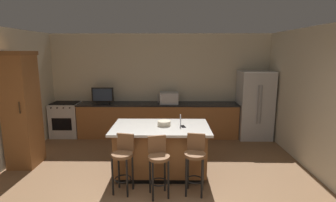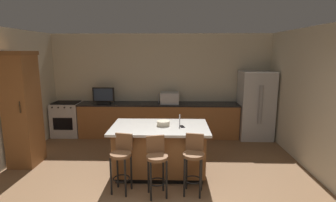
# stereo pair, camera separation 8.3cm
# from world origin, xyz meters

# --- Properties ---
(wall_back) EXTENTS (6.41, 0.12, 2.73)m
(wall_back) POSITION_xyz_m (0.00, 4.19, 1.36)
(wall_back) COLOR beige
(wall_back) RESTS_ON ground_plane
(wall_left) EXTENTS (0.12, 4.59, 2.73)m
(wall_left) POSITION_xyz_m (-3.00, 2.10, 1.36)
(wall_left) COLOR beige
(wall_left) RESTS_ON ground_plane
(wall_right) EXTENTS (0.12, 4.59, 2.73)m
(wall_right) POSITION_xyz_m (3.00, 2.10, 1.36)
(wall_right) COLOR beige
(wall_right) RESTS_ON ground_plane
(counter_back) EXTENTS (4.21, 0.62, 0.90)m
(counter_back) POSITION_xyz_m (-0.05, 3.81, 0.45)
(counter_back) COLOR brown
(counter_back) RESTS_ON ground_plane
(kitchen_island) EXTENTS (1.76, 1.06, 0.92)m
(kitchen_island) POSITION_xyz_m (0.10, 1.61, 0.47)
(kitchen_island) COLOR black
(kitchen_island) RESTS_ON ground_plane
(refrigerator) EXTENTS (0.83, 0.77, 1.76)m
(refrigerator) POSITION_xyz_m (2.48, 3.75, 0.88)
(refrigerator) COLOR #B7BABF
(refrigerator) RESTS_ON ground_plane
(range_oven) EXTENTS (0.73, 0.63, 0.92)m
(range_oven) POSITION_xyz_m (-2.53, 3.81, 0.46)
(range_oven) COLOR #B7BABF
(range_oven) RESTS_ON ground_plane
(cabinet_tower) EXTENTS (0.54, 0.65, 2.27)m
(cabinet_tower) POSITION_xyz_m (-2.63, 1.98, 1.18)
(cabinet_tower) COLOR brown
(cabinet_tower) RESTS_ON ground_plane
(microwave) EXTENTS (0.48, 0.36, 0.29)m
(microwave) POSITION_xyz_m (0.24, 3.81, 1.05)
(microwave) COLOR #B7BABF
(microwave) RESTS_ON counter_back
(tv_monitor) EXTENTS (0.56, 0.16, 0.43)m
(tv_monitor) POSITION_xyz_m (-1.50, 3.76, 1.10)
(tv_monitor) COLOR black
(tv_monitor) RESTS_ON counter_back
(sink_faucet_back) EXTENTS (0.02, 0.02, 0.24)m
(sink_faucet_back) POSITION_xyz_m (-0.05, 3.91, 1.02)
(sink_faucet_back) COLOR #B2B2B7
(sink_faucet_back) RESTS_ON counter_back
(sink_faucet_island) EXTENTS (0.02, 0.02, 0.22)m
(sink_faucet_island) POSITION_xyz_m (0.47, 1.61, 1.03)
(sink_faucet_island) COLOR #B2B2B7
(sink_faucet_island) RESTS_ON kitchen_island
(bar_stool_left) EXTENTS (0.35, 0.37, 0.95)m
(bar_stool_left) POSITION_xyz_m (-0.48, 0.96, 0.57)
(bar_stool_left) COLOR brown
(bar_stool_left) RESTS_ON ground_plane
(bar_stool_center) EXTENTS (0.35, 0.37, 0.95)m
(bar_stool_center) POSITION_xyz_m (0.10, 0.86, 0.57)
(bar_stool_center) COLOR brown
(bar_stool_center) RESTS_ON ground_plane
(bar_stool_right) EXTENTS (0.34, 0.36, 0.96)m
(bar_stool_right) POSITION_xyz_m (0.68, 0.94, 0.58)
(bar_stool_right) COLOR brown
(bar_stool_right) RESTS_ON ground_plane
(fruit_bowl) EXTENTS (0.24, 0.24, 0.09)m
(fruit_bowl) POSITION_xyz_m (0.16, 1.66, 0.96)
(fruit_bowl) COLOR beige
(fruit_bowl) RESTS_ON kitchen_island
(cell_phone) EXTENTS (0.10, 0.16, 0.01)m
(cell_phone) POSITION_xyz_m (0.51, 1.59, 0.92)
(cell_phone) COLOR black
(cell_phone) RESTS_ON kitchen_island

